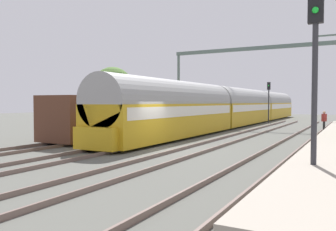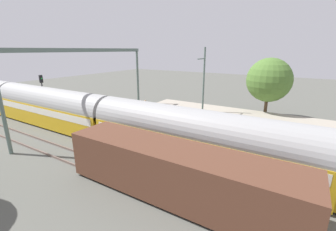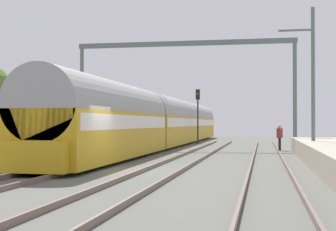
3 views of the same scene
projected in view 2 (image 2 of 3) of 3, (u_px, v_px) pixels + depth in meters
ground at (278, 171)px, 14.97m from camera, size 120.00×120.00×0.00m
track_far_west at (262, 227)px, 10.13m from camera, size 1.52×60.00×0.16m
track_west at (274, 184)px, 13.34m from camera, size 1.51×60.00×0.16m
track_east at (281, 158)px, 16.55m from camera, size 1.51×60.00×0.16m
track_far_east at (286, 141)px, 19.76m from camera, size 1.52×60.00×0.16m
platform at (269, 122)px, 23.78m from camera, size 4.40×28.00×0.90m
passenger_train at (52, 107)px, 23.60m from camera, size 2.93×49.20×3.82m
freight_car at (176, 172)px, 11.98m from camera, size 2.80×13.00×2.70m
person_crossing at (145, 105)px, 28.21m from camera, size 0.41×0.47×1.73m
railway_signal_far at (43, 90)px, 27.16m from camera, size 0.36×0.30×4.84m
catenary_gantry at (87, 69)px, 22.29m from camera, size 16.15×0.28×7.86m
catenary_pole_east_mid at (203, 83)px, 25.03m from camera, size 1.90×0.20×8.00m
tree_east_background at (269, 80)px, 25.09m from camera, size 4.86×4.86×6.91m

